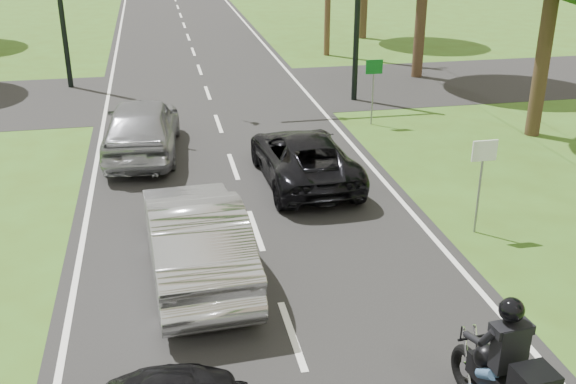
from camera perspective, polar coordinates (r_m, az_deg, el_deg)
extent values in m
plane|color=#395718|center=(11.47, 0.35, -12.04)|extent=(140.00, 140.00, 0.00)
cube|color=black|center=(20.37, -5.34, 4.12)|extent=(8.00, 100.00, 0.01)
cube|color=black|center=(26.10, -6.81, 8.31)|extent=(60.00, 7.00, 0.01)
torus|color=black|center=(10.49, 14.85, -14.28)|extent=(0.22, 0.74, 0.72)
cube|color=black|center=(9.83, 17.23, -15.05)|extent=(0.41, 1.07, 0.33)
sphere|color=black|center=(9.89, 16.49, -13.26)|extent=(0.37, 0.37, 0.37)
cylinder|color=black|center=(9.93, 15.94, -11.65)|extent=(0.68, 0.10, 0.04)
cube|color=black|center=(9.08, 20.13, -14.92)|extent=(0.52, 0.48, 0.35)
cube|color=black|center=(9.34, 18.27, -12.37)|extent=(0.46, 0.28, 0.66)
sphere|color=black|center=(9.11, 18.41, -9.45)|extent=(0.33, 0.33, 0.33)
imported|color=black|center=(17.26, 1.32, 2.98)|extent=(2.30, 4.75, 1.30)
imported|color=#AFAFB4|center=(12.88, -7.84, -3.76)|extent=(2.00, 5.02, 1.62)
imported|color=gray|center=(19.53, -12.27, 5.45)|extent=(2.38, 5.06, 1.67)
cylinder|color=black|center=(24.51, 5.87, 14.55)|extent=(0.20, 0.20, 6.00)
cylinder|color=black|center=(27.62, -18.66, 14.47)|extent=(0.20, 0.20, 6.00)
cylinder|color=slate|center=(14.94, 15.88, 0.17)|extent=(0.05, 0.05, 2.00)
cube|color=silver|center=(14.61, 16.31, 3.38)|extent=(0.55, 0.04, 0.45)
cylinder|color=slate|center=(22.02, 7.17, 8.20)|extent=(0.05, 0.05, 2.00)
cube|color=#0C591E|center=(21.78, 7.31, 10.47)|extent=(0.55, 0.04, 0.45)
cylinder|color=#332316|center=(21.77, 20.97, 11.95)|extent=(0.44, 0.44, 5.88)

